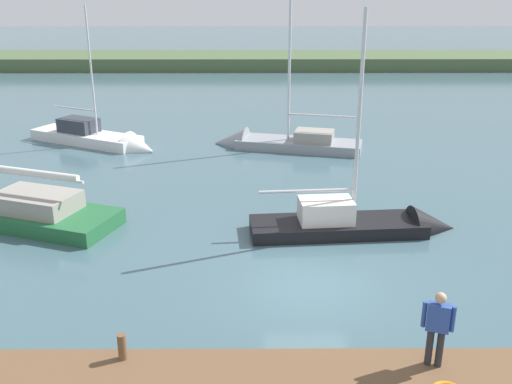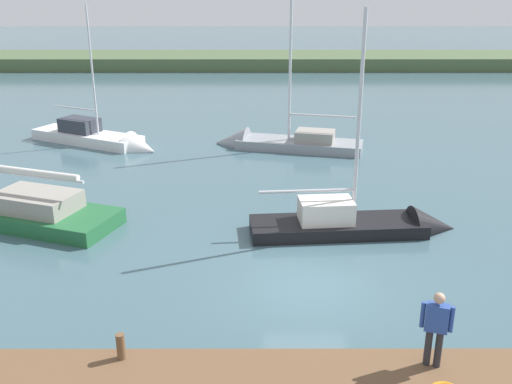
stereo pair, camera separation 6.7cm
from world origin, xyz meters
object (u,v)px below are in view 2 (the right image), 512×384
(sailboat_mid_channel, at_px, (364,228))
(sailboat_outer_mooring, at_px, (277,145))
(mooring_post_near, at_px, (121,346))
(person_on_dock, at_px, (436,325))
(sailboat_near_dock, at_px, (101,141))

(sailboat_mid_channel, distance_m, sailboat_outer_mooring, 10.71)
(mooring_post_near, xyz_separation_m, person_on_dock, (-6.21, 0.23, 0.65))
(mooring_post_near, distance_m, sailboat_near_dock, 19.46)
(sailboat_outer_mooring, relative_size, sailboat_near_dock, 1.18)
(sailboat_outer_mooring, bearing_deg, mooring_post_near, 92.05)
(mooring_post_near, distance_m, sailboat_mid_channel, 10.04)
(mooring_post_near, xyz_separation_m, sailboat_mid_channel, (-6.35, -7.74, -0.81))
(sailboat_mid_channel, height_order, sailboat_outer_mooring, sailboat_outer_mooring)
(sailboat_outer_mooring, height_order, sailboat_near_dock, sailboat_outer_mooring)
(sailboat_near_dock, height_order, person_on_dock, sailboat_near_dock)
(person_on_dock, bearing_deg, sailboat_near_dock, -129.65)
(sailboat_near_dock, xyz_separation_m, person_on_dock, (-11.43, 18.97, 1.42))
(mooring_post_near, distance_m, person_on_dock, 6.25)
(sailboat_mid_channel, relative_size, person_on_dock, 4.91)
(person_on_dock, bearing_deg, sailboat_outer_mooring, -153.26)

